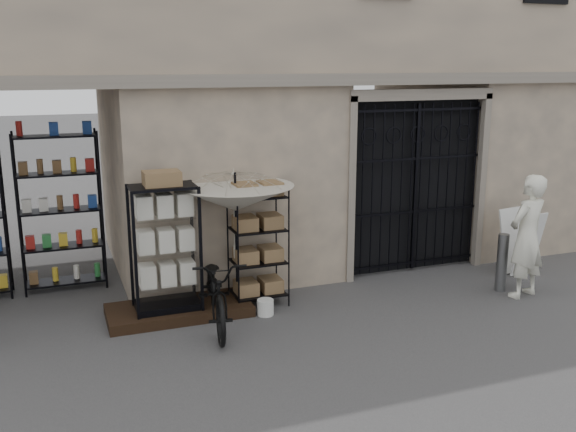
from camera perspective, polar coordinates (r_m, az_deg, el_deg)
name	(u,v)px	position (r m, az deg, el deg)	size (l,w,h in m)	color
ground	(381,332)	(8.76, 8.28, -10.21)	(80.00, 80.00, 0.00)	black
main_building	(278,3)	(11.72, -0.87, 18.39)	(14.00, 4.00, 9.00)	tan
shop_recess	(12,206)	(10.01, -23.29, 0.84)	(3.00, 1.70, 3.00)	black
shop_shelving	(12,215)	(10.55, -23.34, 0.05)	(2.70, 0.50, 2.50)	black
iron_gate	(410,184)	(11.07, 10.83, 2.84)	(2.50, 0.21, 3.00)	black
step_platform	(179,310)	(9.33, -9.66, -8.25)	(2.00, 0.90, 0.15)	black
display_cabinet	(166,254)	(8.98, -10.82, -3.37)	(1.01, 0.83, 1.89)	black
wire_rack	(258,248)	(9.40, -2.68, -2.89)	(0.83, 0.65, 1.74)	black
market_umbrella	(235,191)	(9.13, -4.71, 2.21)	(1.81, 1.83, 2.39)	black
white_bucket	(265,307)	(9.20, -2.03, -8.12)	(0.24, 0.24, 0.23)	silver
bicycle	(217,325)	(8.95, -6.29, -9.63)	(0.68, 1.03, 1.95)	black
steel_bollard	(502,263)	(10.58, 18.48, -3.94)	(0.17, 0.17, 0.92)	slate
shopkeeper	(522,296)	(10.59, 20.05, -6.66)	(0.69, 1.89, 0.45)	silver
easel_sign	(521,242)	(11.47, 19.98, -2.20)	(0.60, 0.67, 1.08)	silver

